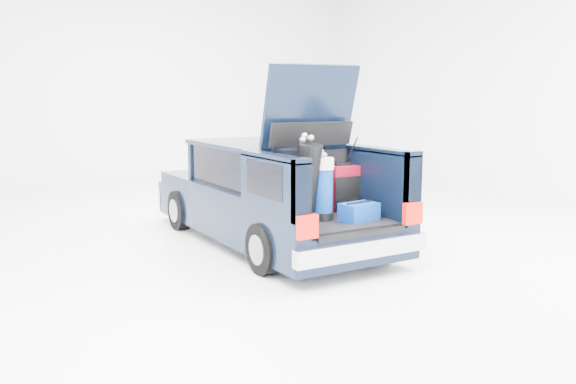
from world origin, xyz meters
TOP-DOWN VIEW (x-y plane):
  - ground at (0.00, 0.00)m, footprint 14.00×14.00m
  - car at (-0.00, 0.11)m, footprint 1.87×4.65m
  - red_suitcase at (0.50, -1.09)m, footprint 0.39×0.27m
  - black_golf_bag at (-0.27, -1.40)m, footprint 0.36×0.47m
  - blue_golf_bag at (-0.07, -1.46)m, footprint 0.26×0.26m
  - blue_duffel at (0.28, -1.71)m, footprint 0.48×0.34m

SIDE VIEW (x-z plane):
  - ground at x=0.00m, z-range 0.00..0.00m
  - car at x=0.00m, z-range -0.56..1.91m
  - blue_duffel at x=0.28m, z-range 0.59..0.82m
  - red_suitcase at x=0.50m, z-range 0.58..1.21m
  - blue_golf_bag at x=-0.07m, z-range 0.56..1.42m
  - black_golf_bag at x=-0.27m, z-range 0.55..1.60m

